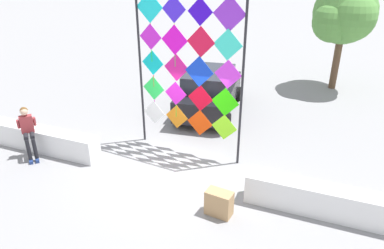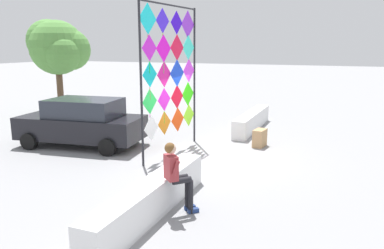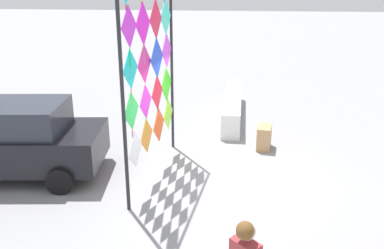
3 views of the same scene
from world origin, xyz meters
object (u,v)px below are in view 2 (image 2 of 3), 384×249
cardboard_box_large (260,138)px  tree_palm_like (58,48)px  seated_vendor (176,172)px  kite_display_rack (171,70)px  parked_car (82,122)px

cardboard_box_large → tree_palm_like: 11.32m
seated_vendor → tree_palm_like: bearing=51.1°
kite_display_rack → seated_vendor: 5.08m
parked_car → tree_palm_like: size_ratio=0.95×
cardboard_box_large → tree_palm_like: tree_palm_like is taller
parked_car → seated_vendor: bearing=-125.0°
kite_display_rack → tree_palm_like: tree_palm_like is taller
kite_display_rack → tree_palm_like: bearing=63.7°
parked_car → tree_palm_like: tree_palm_like is taller
cardboard_box_large → kite_display_rack: bearing=125.2°
seated_vendor → cardboard_box_large: seated_vendor is taller
kite_display_rack → cardboard_box_large: bearing=-54.8°
parked_car → cardboard_box_large: 6.30m
kite_display_rack → seated_vendor: kite_display_rack is taller
seated_vendor → tree_palm_like: (8.25, 10.22, 2.47)m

